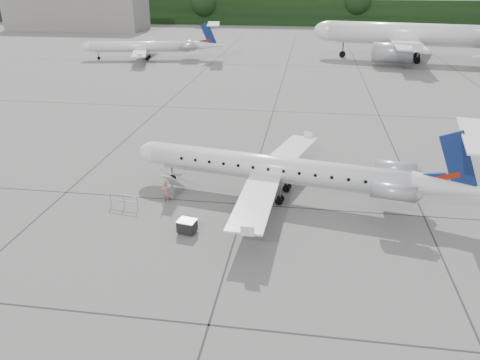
# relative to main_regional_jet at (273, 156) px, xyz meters

# --- Properties ---
(ground) EXTENTS (320.00, 320.00, 0.00)m
(ground) POSITION_rel_main_regional_jet_xyz_m (2.96, -4.24, -3.25)
(ground) COLOR slate
(ground) RESTS_ON ground
(treeline) EXTENTS (260.00, 4.00, 8.00)m
(treeline) POSITION_rel_main_regional_jet_xyz_m (2.96, 125.76, 0.75)
(treeline) COLOR black
(treeline) RESTS_ON ground
(terminal_building) EXTENTS (40.00, 14.00, 10.00)m
(terminal_building) POSITION_rel_main_regional_jet_xyz_m (-67.04, 105.76, 1.75)
(terminal_building) COLOR slate
(terminal_building) RESTS_ON ground
(main_regional_jet) EXTENTS (28.20, 22.46, 6.50)m
(main_regional_jet) POSITION_rel_main_regional_jet_xyz_m (0.00, 0.00, 0.00)
(main_regional_jet) COLOR silver
(main_regional_jet) RESTS_ON ground
(airstair) EXTENTS (1.28, 2.60, 2.04)m
(airstair) POSITION_rel_main_regional_jet_xyz_m (-7.57, -0.87, -2.23)
(airstair) COLOR silver
(airstair) RESTS_ON ground
(passenger) EXTENTS (0.70, 0.59, 1.65)m
(passenger) POSITION_rel_main_regional_jet_xyz_m (-7.81, -2.24, -2.43)
(passenger) COLOR #956351
(passenger) RESTS_ON ground
(safety_railing) EXTENTS (2.19, 0.41, 1.00)m
(safety_railing) POSITION_rel_main_regional_jet_xyz_m (-10.60, -3.62, -2.75)
(safety_railing) COLOR #92959A
(safety_railing) RESTS_ON ground
(baggage_cart) EXTENTS (1.30, 1.13, 0.99)m
(baggage_cart) POSITION_rel_main_regional_jet_xyz_m (-5.10, -6.50, -2.76)
(baggage_cart) COLOR black
(baggage_cart) RESTS_ON ground
(bg_narrowbody) EXTENTS (43.28, 34.42, 14.00)m
(bg_narrowbody) POSITION_rel_main_regional_jet_xyz_m (20.82, 63.84, 3.75)
(bg_narrowbody) COLOR silver
(bg_narrowbody) RESTS_ON ground
(bg_regional_left) EXTENTS (29.12, 23.22, 6.87)m
(bg_regional_left) POSITION_rel_main_regional_jet_xyz_m (-30.39, 57.88, 0.18)
(bg_regional_left) COLOR silver
(bg_regional_left) RESTS_ON ground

